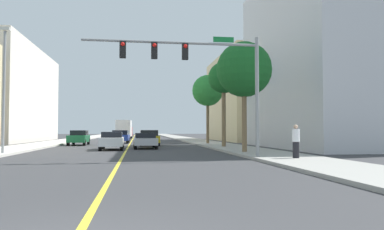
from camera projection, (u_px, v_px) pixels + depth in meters
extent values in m
plane|color=#38383A|center=(131.00, 142.00, 46.20)|extent=(192.00, 192.00, 0.00)
cube|color=beige|center=(59.00, 142.00, 44.96)|extent=(3.80, 168.00, 0.15)
cube|color=#9E9B93|center=(199.00, 141.00, 47.45)|extent=(3.80, 168.00, 0.15)
cube|color=yellow|center=(131.00, 142.00, 46.20)|extent=(0.16, 144.00, 0.01)
cube|color=silver|center=(331.00, 60.00, 32.79)|extent=(10.98, 17.56, 15.55)
cube|color=beige|center=(266.00, 99.00, 53.84)|extent=(14.01, 19.31, 12.13)
cylinder|color=gray|center=(257.00, 97.00, 19.59)|extent=(0.20, 0.20, 6.32)
cylinder|color=gray|center=(172.00, 43.00, 19.05)|extent=(9.06, 0.14, 0.14)
cube|color=black|center=(185.00, 52.00, 19.13)|extent=(0.32, 0.24, 0.84)
sphere|color=red|center=(185.00, 46.00, 19.00)|extent=(0.20, 0.20, 0.20)
cube|color=black|center=(154.00, 51.00, 18.90)|extent=(0.32, 0.24, 0.84)
sphere|color=red|center=(154.00, 45.00, 18.77)|extent=(0.20, 0.20, 0.20)
cube|color=black|center=(123.00, 50.00, 18.67)|extent=(0.32, 0.24, 0.84)
sphere|color=red|center=(123.00, 44.00, 18.54)|extent=(0.20, 0.20, 0.20)
cube|color=#147233|center=(224.00, 40.00, 19.45)|extent=(1.10, 0.04, 0.28)
cylinder|color=gray|center=(4.00, 92.00, 22.44)|extent=(0.16, 0.16, 7.41)
cube|color=beige|center=(5.00, 29.00, 22.59)|extent=(0.56, 0.28, 0.20)
cylinder|color=brown|center=(244.00, 110.00, 23.73)|extent=(0.31, 0.31, 5.29)
sphere|color=#195B23|center=(244.00, 69.00, 23.84)|extent=(3.57, 3.57, 3.57)
cone|color=#195B23|center=(260.00, 73.00, 24.05)|extent=(0.52, 1.47, 1.71)
cone|color=#195B23|center=(242.00, 75.00, 24.90)|extent=(1.71, 0.71, 1.38)
cone|color=#195B23|center=(230.00, 74.00, 24.49)|extent=(1.29, 1.24, 1.91)
cone|color=#195B23|center=(235.00, 70.00, 23.01)|extent=(1.34, 1.49, 1.79)
cone|color=#195B23|center=(254.00, 70.00, 22.87)|extent=(1.82, 0.98, 1.50)
cylinder|color=brown|center=(224.00, 112.00, 31.34)|extent=(0.34, 0.34, 5.84)
sphere|color=#195B23|center=(224.00, 78.00, 31.46)|extent=(2.64, 2.64, 2.64)
cone|color=#195B23|center=(233.00, 80.00, 31.57)|extent=(0.45, 1.30, 1.04)
cone|color=#195B23|center=(225.00, 81.00, 32.22)|extent=(1.51, 0.98, 1.17)
cone|color=#195B23|center=(217.00, 81.00, 32.05)|extent=(1.37, 1.08, 1.47)
cone|color=#195B23|center=(215.00, 80.00, 31.26)|extent=(0.52, 1.25, 1.45)
cone|color=#195B23|center=(220.00, 79.00, 30.74)|extent=(1.28, 1.04, 1.47)
cone|color=#195B23|center=(229.00, 79.00, 30.75)|extent=(1.27, 0.78, 1.18)
cylinder|color=brown|center=(208.00, 117.00, 38.88)|extent=(0.31, 0.31, 5.55)
sphere|color=#287F33|center=(208.00, 90.00, 38.99)|extent=(3.27, 3.27, 3.27)
cone|color=#287F33|center=(217.00, 92.00, 39.09)|extent=(0.47, 1.22, 1.46)
cone|color=#287F33|center=(207.00, 93.00, 39.96)|extent=(1.49, 0.65, 1.34)
cone|color=#287F33|center=(199.00, 93.00, 39.30)|extent=(1.00, 1.49, 1.62)
cone|color=#287F33|center=(200.00, 92.00, 38.45)|extent=(0.93, 1.51, 1.39)
cone|color=#287F33|center=(211.00, 91.00, 38.05)|extent=(1.35, 0.61, 1.49)
cube|color=#196638|center=(79.00, 139.00, 37.30)|extent=(1.71, 4.17, 0.69)
cube|color=black|center=(79.00, 133.00, 37.65)|extent=(1.51, 2.08, 0.49)
cylinder|color=black|center=(84.00, 142.00, 35.88)|extent=(0.22, 0.64, 0.64)
cylinder|color=black|center=(68.00, 143.00, 35.66)|extent=(0.22, 0.64, 0.64)
cylinder|color=black|center=(88.00, 142.00, 38.91)|extent=(0.22, 0.64, 0.64)
cylinder|color=black|center=(74.00, 142.00, 38.69)|extent=(0.22, 0.64, 0.64)
cube|color=#BCBCC1|center=(145.00, 141.00, 30.63)|extent=(1.95, 4.15, 0.56)
cube|color=black|center=(145.00, 135.00, 30.54)|extent=(1.68, 2.04, 0.40)
cylinder|color=black|center=(135.00, 144.00, 31.95)|extent=(0.24, 0.65, 0.64)
cylinder|color=black|center=(154.00, 144.00, 32.23)|extent=(0.24, 0.65, 0.64)
cylinder|color=black|center=(135.00, 145.00, 29.00)|extent=(0.24, 0.65, 0.64)
cylinder|color=black|center=(156.00, 145.00, 29.28)|extent=(0.24, 0.65, 0.64)
cube|color=#1E389E|center=(120.00, 138.00, 42.83)|extent=(2.06, 3.89, 0.66)
cube|color=black|center=(120.00, 132.00, 42.80)|extent=(1.77, 2.03, 0.52)
cylinder|color=black|center=(114.00, 140.00, 44.07)|extent=(0.24, 0.65, 0.64)
cylinder|color=black|center=(129.00, 140.00, 44.26)|extent=(0.24, 0.65, 0.64)
cylinder|color=black|center=(112.00, 141.00, 41.37)|extent=(0.24, 0.65, 0.64)
cylinder|color=black|center=(127.00, 141.00, 41.56)|extent=(0.24, 0.65, 0.64)
cube|color=gold|center=(149.00, 139.00, 36.21)|extent=(1.99, 4.35, 0.67)
cube|color=black|center=(149.00, 133.00, 35.93)|extent=(1.69, 1.92, 0.53)
cylinder|color=black|center=(140.00, 142.00, 37.63)|extent=(0.24, 0.65, 0.64)
cylinder|color=black|center=(156.00, 142.00, 37.92)|extent=(0.24, 0.65, 0.64)
cylinder|color=black|center=(141.00, 143.00, 34.48)|extent=(0.24, 0.65, 0.64)
cylinder|color=black|center=(159.00, 143.00, 34.77)|extent=(0.24, 0.65, 0.64)
cube|color=slate|center=(123.00, 136.00, 53.64)|extent=(2.04, 4.03, 0.62)
cube|color=black|center=(123.00, 133.00, 53.72)|extent=(1.73, 1.83, 0.42)
cylinder|color=black|center=(118.00, 138.00, 54.96)|extent=(0.24, 0.65, 0.64)
cylinder|color=black|center=(129.00, 138.00, 55.14)|extent=(0.24, 0.65, 0.64)
cylinder|color=black|center=(116.00, 139.00, 52.11)|extent=(0.24, 0.65, 0.64)
cylinder|color=black|center=(128.00, 139.00, 52.30)|extent=(0.24, 0.65, 0.64)
cube|color=white|center=(112.00, 142.00, 28.83)|extent=(1.80, 4.24, 0.64)
cube|color=black|center=(112.00, 135.00, 28.92)|extent=(1.56, 2.07, 0.43)
cylinder|color=black|center=(103.00, 145.00, 30.23)|extent=(0.23, 0.64, 0.64)
cylinder|color=black|center=(122.00, 145.00, 30.48)|extent=(0.23, 0.64, 0.64)
cylinder|color=black|center=(100.00, 147.00, 27.16)|extent=(0.23, 0.64, 0.64)
cylinder|color=black|center=(121.00, 146.00, 27.41)|extent=(0.23, 0.64, 0.64)
cube|color=red|center=(125.00, 131.00, 66.20)|extent=(2.47, 2.05, 1.60)
cube|color=silver|center=(124.00, 128.00, 62.73)|extent=(2.58, 5.14, 2.72)
cylinder|color=black|center=(119.00, 136.00, 66.06)|extent=(0.31, 0.91, 0.90)
cylinder|color=black|center=(131.00, 136.00, 66.29)|extent=(0.31, 0.91, 0.90)
cylinder|color=black|center=(117.00, 136.00, 61.31)|extent=(0.31, 0.91, 0.90)
cylinder|color=black|center=(130.00, 136.00, 61.54)|extent=(0.31, 0.91, 0.90)
cylinder|color=black|center=(296.00, 150.00, 18.39)|extent=(0.32, 0.32, 0.80)
cylinder|color=silver|center=(296.00, 135.00, 18.42)|extent=(0.38, 0.38, 0.64)
sphere|color=tan|center=(296.00, 127.00, 18.43)|extent=(0.22, 0.22, 0.22)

